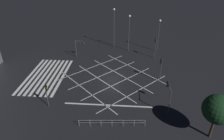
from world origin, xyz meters
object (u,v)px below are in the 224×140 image
traffic_light_ne_main (169,91)px  street_tree_near (218,109)px  street_lamp_west (114,22)px  street_lamp_far (159,29)px  traffic_light_median_north (161,66)px  street_lamp_east (129,27)px  traffic_light_se_cross (47,91)px  traffic_light_nw_cross (155,44)px  traffic_light_sw_cross (80,45)px

traffic_light_ne_main → street_tree_near: 6.92m
street_lamp_west → street_lamp_far: 10.57m
street_lamp_west → street_tree_near: 31.22m
traffic_light_median_north → street_lamp_far: street_lamp_far is taller
street_lamp_east → street_lamp_far: (-0.21, 6.80, -0.46)m
traffic_light_se_cross → traffic_light_nw_cross: bearing=46.1°
street_lamp_east → street_tree_near: street_lamp_east is taller
traffic_light_median_north → street_lamp_far: size_ratio=0.59×
street_tree_near → traffic_light_ne_main: bearing=-138.7°
traffic_light_ne_main → street_tree_near: bearing=-138.7°
traffic_light_median_north → traffic_light_sw_cross: bearing=-29.4°
traffic_light_sw_cross → traffic_light_ne_main: (16.49, 16.20, 0.14)m
traffic_light_sw_cross → traffic_light_nw_cross: (-0.79, 16.27, 0.37)m
traffic_light_se_cross → street_lamp_west: 25.33m
traffic_light_nw_cross → street_lamp_west: 11.29m
traffic_light_se_cross → traffic_light_median_north: traffic_light_median_north is taller
traffic_light_sw_cross → traffic_light_ne_main: 23.12m
traffic_light_nw_cross → street_lamp_west: bearing=-31.0°
traffic_light_ne_main → traffic_light_median_north: bearing=0.6°
traffic_light_nw_cross → street_tree_near: (22.40, 4.42, 1.05)m
traffic_light_se_cross → street_lamp_far: size_ratio=0.49×
traffic_light_sw_cross → traffic_light_median_north: bearing=-29.4°
traffic_light_se_cross → street_lamp_east: size_ratio=0.44×
traffic_light_ne_main → traffic_light_nw_cross: bearing=-0.2°
street_tree_near → traffic_light_sw_cross: bearing=-136.2°
traffic_light_sw_cross → street_lamp_west: street_lamp_west is taller
street_lamp_west → traffic_light_sw_cross: bearing=-47.6°
traffic_light_nw_cross → street_lamp_far: street_lamp_far is taller
traffic_light_ne_main → street_lamp_far: size_ratio=0.54×
traffic_light_se_cross → traffic_light_median_north: (-8.26, 17.27, 0.51)m
traffic_light_se_cross → street_tree_near: bearing=-11.1°
traffic_light_sw_cross → street_lamp_west: (-6.37, 6.98, 3.53)m
street_lamp_east → street_lamp_far: 6.82m
traffic_light_se_cross → traffic_light_ne_main: size_ratio=0.92×
street_lamp_east → traffic_light_nw_cross: bearing=57.6°
traffic_light_ne_main → street_lamp_west: 24.88m
traffic_light_sw_cross → traffic_light_nw_cross: traffic_light_nw_cross is taller
traffic_light_sw_cross → street_tree_near: street_tree_near is taller
street_tree_near → street_lamp_far: bearing=-172.8°
traffic_light_ne_main → street_lamp_east: (-20.90, -5.63, 2.92)m
traffic_light_nw_cross → street_lamp_west: street_lamp_west is taller
traffic_light_sw_cross → street_lamp_east: street_lamp_east is taller
traffic_light_se_cross → traffic_light_median_north: 19.15m
traffic_light_sw_cross → traffic_light_median_north: (9.07, 16.12, 0.32)m
street_lamp_west → street_tree_near: size_ratio=1.57×
street_tree_near → traffic_light_median_north: bearing=-160.0°
traffic_light_se_cross → traffic_light_median_north: size_ratio=0.83×
traffic_light_ne_main → street_lamp_west: bearing=22.0°
street_lamp_far → street_tree_near: 26.46m
traffic_light_nw_cross → street_tree_near: street_tree_near is taller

